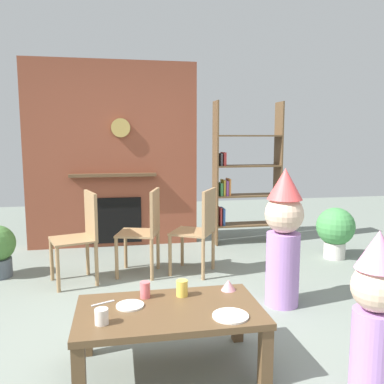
{
  "coord_description": "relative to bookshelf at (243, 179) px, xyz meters",
  "views": [
    {
      "loc": [
        -0.44,
        -2.77,
        1.43
      ],
      "look_at": [
        0.15,
        0.4,
        0.99
      ],
      "focal_mm": 37.69,
      "sensor_mm": 36.0,
      "label": 1
    }
  ],
  "objects": [
    {
      "name": "ground_plane",
      "position": [
        -1.22,
        -2.4,
        -0.87
      ],
      "size": [
        12.0,
        12.0,
        0.0
      ],
      "primitive_type": "plane",
      "color": "gray"
    },
    {
      "name": "child_with_cone_hat",
      "position": [
        -0.32,
        -3.34,
        -0.37
      ],
      "size": [
        0.26,
        0.26,
        0.95
      ],
      "rotation": [
        0.0,
        0.0,
        2.71
      ],
      "color": "#B27FCC",
      "rests_on": "ground_plane"
    },
    {
      "name": "paper_plate_rear",
      "position": [
        -1.04,
        -3.04,
        -0.47
      ],
      "size": [
        0.21,
        0.21,
        0.01
      ],
      "primitive_type": "cylinder",
      "color": "white",
      "rests_on": "coffee_table"
    },
    {
      "name": "paper_cup_near_left",
      "position": [
        -1.5,
        -2.66,
        -0.42
      ],
      "size": [
        0.06,
        0.06,
        0.11
      ],
      "primitive_type": "cylinder",
      "color": "#E5666B",
      "rests_on": "coffee_table"
    },
    {
      "name": "table_fork",
      "position": [
        -1.77,
        -2.71,
        -0.47
      ],
      "size": [
        0.14,
        0.08,
        0.01
      ],
      "primitive_type": "cube",
      "rotation": [
        0.0,
        0.0,
        0.42
      ],
      "color": "silver",
      "rests_on": "coffee_table"
    },
    {
      "name": "dining_chair_middle",
      "position": [
        -1.38,
        -1.07,
        -0.36
      ],
      "size": [
        0.49,
        0.49,
        0.9
      ],
      "rotation": [
        0.0,
        0.0,
        2.87
      ],
      "color": "#9E7A51",
      "rests_on": "ground_plane"
    },
    {
      "name": "paper_cup_center",
      "position": [
        -1.77,
        -2.99,
        -0.43
      ],
      "size": [
        0.08,
        0.08,
        0.09
      ],
      "primitive_type": "cylinder",
      "color": "silver",
      "rests_on": "coffee_table"
    },
    {
      "name": "coffee_table",
      "position": [
        -1.37,
        -2.86,
        -0.54
      ],
      "size": [
        1.13,
        0.63,
        0.4
      ],
      "color": "brown",
      "rests_on": "ground_plane"
    },
    {
      "name": "potted_plant_tall",
      "position": [
        0.86,
        -0.9,
        -0.52
      ],
      "size": [
        0.45,
        0.45,
        0.61
      ],
      "color": "beige",
      "rests_on": "ground_plane"
    },
    {
      "name": "dining_chair_right",
      "position": [
        -0.82,
        -1.15,
        -0.36
      ],
      "size": [
        0.55,
        0.55,
        0.9
      ],
      "rotation": [
        0.0,
        0.0,
        2.62
      ],
      "color": "#9E7A51",
      "rests_on": "ground_plane"
    },
    {
      "name": "child_in_pink",
      "position": [
        -0.29,
        -2.06,
        -0.25
      ],
      "size": [
        0.33,
        0.33,
        1.18
      ],
      "rotation": [
        0.0,
        0.0,
        -2.5
      ],
      "color": "#B27FCC",
      "rests_on": "ground_plane"
    },
    {
      "name": "birthday_cake_slice",
      "position": [
        -0.94,
        -2.64,
        -0.44
      ],
      "size": [
        0.1,
        0.1,
        0.07
      ],
      "primitive_type": "cone",
      "color": "pink",
      "rests_on": "coffee_table"
    },
    {
      "name": "brick_fireplace_feature",
      "position": [
        -1.71,
        0.2,
        0.32
      ],
      "size": [
        2.2,
        0.28,
        2.4
      ],
      "color": "brown",
      "rests_on": "ground_plane"
    },
    {
      "name": "paper_cup_near_right",
      "position": [
        -1.26,
        -2.68,
        -0.42
      ],
      "size": [
        0.08,
        0.08,
        0.11
      ],
      "primitive_type": "cylinder",
      "color": "#F2CC4C",
      "rests_on": "coffee_table"
    },
    {
      "name": "bookshelf",
      "position": [
        0.0,
        0.0,
        0.0
      ],
      "size": [
        0.9,
        0.28,
        1.9
      ],
      "color": "brown",
      "rests_on": "ground_plane"
    },
    {
      "name": "paper_plate_front",
      "position": [
        -1.6,
        -2.78,
        -0.47
      ],
      "size": [
        0.17,
        0.17,
        0.01
      ],
      "primitive_type": "cylinder",
      "color": "white",
      "rests_on": "coffee_table"
    },
    {
      "name": "dining_chair_left",
      "position": [
        -2.02,
        -1.16,
        -0.36
      ],
      "size": [
        0.5,
        0.5,
        0.9
      ],
      "rotation": [
        0.0,
        0.0,
        3.45
      ],
      "color": "#9E7A51",
      "rests_on": "ground_plane"
    }
  ]
}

